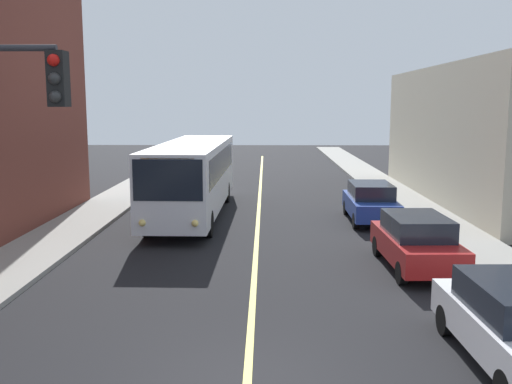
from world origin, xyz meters
TOP-DOWN VIEW (x-y plane):
  - sidewalk_left at (-7.25, 10.00)m, footprint 2.50×90.00m
  - sidewalk_right at (7.25, 10.00)m, footprint 2.50×90.00m
  - lane_stripe_center at (0.00, 15.00)m, footprint 0.16×60.00m
  - city_bus at (-2.84, 15.56)m, footprint 2.75×12.19m
  - parked_car_red at (4.78, 7.35)m, footprint 1.91×4.45m
  - parked_car_blue at (4.68, 14.33)m, footprint 1.87×4.42m

SIDE VIEW (x-z plane):
  - lane_stripe_center at x=0.00m, z-range 0.00..0.01m
  - sidewalk_left at x=-7.25m, z-range 0.00..0.15m
  - sidewalk_right at x=7.25m, z-range 0.00..0.15m
  - parked_car_red at x=4.78m, z-range 0.03..1.65m
  - parked_car_blue at x=4.68m, z-range 0.03..1.65m
  - city_bus at x=-2.84m, z-range 0.22..3.42m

